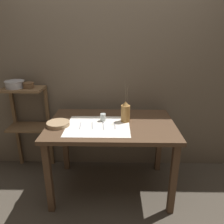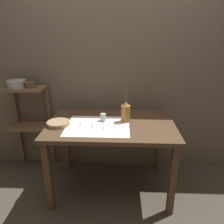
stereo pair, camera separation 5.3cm
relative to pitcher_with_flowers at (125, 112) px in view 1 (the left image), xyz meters
name	(u,v)px [view 1 (the left image)]	position (x,y,z in m)	size (l,w,h in m)	color
ground_plane	(111,187)	(-0.14, -0.04, -0.89)	(12.00, 12.00, 0.00)	#473F35
stone_wall_back	(112,74)	(-0.14, 0.48, 0.31)	(7.00, 0.06, 2.40)	brown
wooden_table	(111,132)	(-0.14, -0.04, -0.20)	(1.28, 0.83, 0.79)	#4C3523
wooden_shelf_unit	(28,115)	(-1.15, 0.33, -0.16)	(0.46, 0.28, 1.07)	brown
linen_cloth	(98,126)	(-0.27, -0.12, -0.10)	(0.62, 0.51, 0.00)	white
pitcher_with_flowers	(125,112)	(0.00, 0.00, 0.00)	(0.09, 0.09, 0.43)	olive
wooden_bowl	(58,124)	(-0.67, -0.12, -0.08)	(0.22, 0.22, 0.04)	#9E7F5B
glass_tumbler_near	(103,117)	(-0.23, 0.01, -0.06)	(0.06, 0.06, 0.08)	#B7C1BC
fork_inner	(80,126)	(-0.45, -0.12, -0.10)	(0.02, 0.16, 0.00)	#A8A8AD
knife_center	(92,125)	(-0.33, -0.12, -0.10)	(0.03, 0.16, 0.00)	#A8A8AD
spoon_inner	(103,124)	(-0.22, -0.08, -0.10)	(0.03, 0.17, 0.02)	#A8A8AD
fork_outer	(115,126)	(-0.11, -0.12, -0.10)	(0.02, 0.16, 0.00)	#A8A8AD
metal_pot_large	(15,84)	(-1.23, 0.29, 0.22)	(0.21, 0.21, 0.08)	#A8A8AD
metal_pot_small	(29,85)	(-1.08, 0.29, 0.21)	(0.12, 0.12, 0.06)	brown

